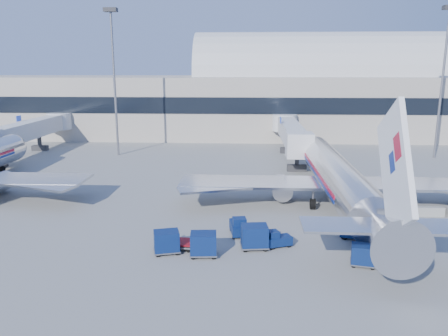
# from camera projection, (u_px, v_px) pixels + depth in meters

# --- Properties ---
(ground) EXTENTS (260.00, 260.00, 0.00)m
(ground) POSITION_uv_depth(u_px,v_px,m) (238.00, 220.00, 40.45)
(ground) COLOR gray
(ground) RESTS_ON ground
(terminal) EXTENTS (170.00, 28.15, 21.00)m
(terminal) POSITION_uv_depth(u_px,v_px,m) (181.00, 98.00, 93.93)
(terminal) COLOR #B2AA9E
(terminal) RESTS_ON ground
(airliner_main) EXTENTS (32.00, 37.26, 12.07)m
(airliner_main) POSITION_uv_depth(u_px,v_px,m) (339.00, 179.00, 43.66)
(airliner_main) COLOR silver
(airliner_main) RESTS_ON ground
(jetbridge_near) EXTENTS (4.40, 27.50, 6.25)m
(jetbridge_near) POSITION_uv_depth(u_px,v_px,m) (290.00, 131.00, 69.16)
(jetbridge_near) COLOR silver
(jetbridge_near) RESTS_ON ground
(jetbridge_mid) EXTENTS (4.40, 27.50, 6.25)m
(jetbridge_mid) POSITION_uv_depth(u_px,v_px,m) (32.00, 129.00, 71.33)
(jetbridge_mid) COLOR silver
(jetbridge_mid) RESTS_ON ground
(mast_west) EXTENTS (2.00, 1.20, 22.60)m
(mast_west) POSITION_uv_depth(u_px,v_px,m) (113.00, 61.00, 67.37)
(mast_west) COLOR slate
(mast_west) RESTS_ON ground
(mast_east) EXTENTS (2.00, 1.20, 22.60)m
(mast_east) POSITION_uv_depth(u_px,v_px,m) (445.00, 61.00, 64.78)
(mast_east) COLOR slate
(mast_east) RESTS_ON ground
(barrier_near) EXTENTS (3.00, 0.55, 0.90)m
(barrier_near) POSITION_uv_depth(u_px,v_px,m) (428.00, 212.00, 41.36)
(barrier_near) COLOR #9E9E96
(barrier_near) RESTS_ON ground
(tug_lead) EXTENTS (2.30, 1.70, 1.35)m
(tug_lead) POSITION_uv_depth(u_px,v_px,m) (277.00, 239.00, 34.26)
(tug_lead) COLOR #0A1D4E
(tug_lead) RESTS_ON ground
(tug_right) EXTENTS (2.78, 2.01, 1.64)m
(tug_right) POSITION_uv_depth(u_px,v_px,m) (355.00, 230.00, 35.82)
(tug_right) COLOR #0A1D4E
(tug_right) RESTS_ON ground
(tug_left) EXTENTS (1.65, 2.68, 1.64)m
(tug_left) POSITION_uv_depth(u_px,v_px,m) (238.00, 226.00, 36.66)
(tug_left) COLOR #0A1D4E
(tug_left) RESTS_ON ground
(cart_train_a) EXTENTS (2.30, 1.86, 1.87)m
(cart_train_a) POSITION_uv_depth(u_px,v_px,m) (255.00, 236.00, 33.81)
(cart_train_a) COLOR #0A1D4E
(cart_train_a) RESTS_ON ground
(cart_train_b) EXTENTS (2.14, 1.70, 1.79)m
(cart_train_b) POSITION_uv_depth(u_px,v_px,m) (204.00, 244.00, 32.48)
(cart_train_b) COLOR #0A1D4E
(cart_train_b) RESTS_ON ground
(cart_train_c) EXTENTS (2.28, 1.96, 1.72)m
(cart_train_c) POSITION_uv_depth(u_px,v_px,m) (167.00, 242.00, 33.01)
(cart_train_c) COLOR #0A1D4E
(cart_train_c) RESTS_ON ground
(cart_solo_near) EXTENTS (1.98, 1.67, 1.54)m
(cart_solo_near) POSITION_uv_depth(u_px,v_px,m) (363.00, 255.00, 30.90)
(cart_solo_near) COLOR #0A1D4E
(cart_solo_near) RESTS_ON ground
(cart_solo_far) EXTENTS (1.98, 1.66, 1.53)m
(cart_solo_far) POSITION_uv_depth(u_px,v_px,m) (410.00, 235.00, 34.57)
(cart_solo_far) COLOR #0A1D4E
(cart_solo_far) RESTS_ON ground
(cart_open_red) EXTENTS (2.44, 1.81, 0.62)m
(cart_open_red) POSITION_uv_depth(u_px,v_px,m) (181.00, 243.00, 33.89)
(cart_open_red) COLOR slate
(cart_open_red) RESTS_ON ground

